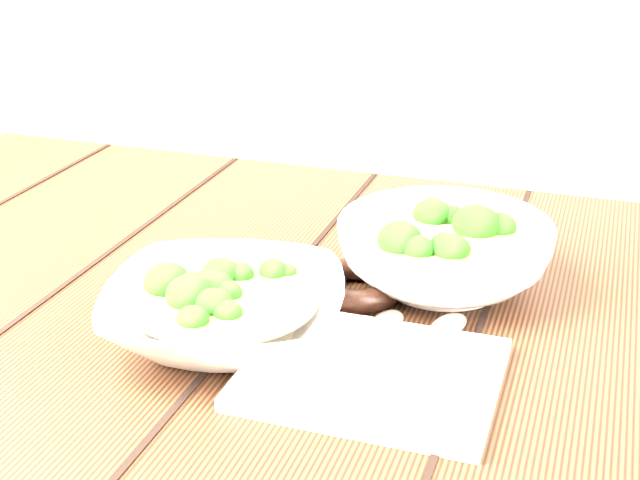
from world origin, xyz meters
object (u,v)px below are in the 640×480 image
(soup_bowl_front, at_px, (225,309))
(soup_bowl_back, at_px, (444,251))
(trivet, at_px, (353,285))
(table, at_px, (283,419))
(napkin, at_px, (372,373))

(soup_bowl_front, bearing_deg, soup_bowl_back, 46.26)
(trivet, bearing_deg, soup_bowl_front, -126.21)
(table, distance_m, soup_bowl_back, 0.23)
(soup_bowl_back, distance_m, napkin, 0.19)
(table, relative_size, napkin, 5.99)
(table, height_order, soup_bowl_front, soup_bowl_front)
(table, distance_m, trivet, 0.15)
(soup_bowl_front, bearing_deg, trivet, 53.79)
(table, xyz_separation_m, soup_bowl_front, (-0.03, -0.06, 0.15))
(soup_bowl_back, distance_m, trivet, 0.09)
(table, bearing_deg, napkin, -37.78)
(soup_bowl_front, xyz_separation_m, napkin, (0.14, -0.02, -0.02))
(soup_bowl_front, relative_size, soup_bowl_back, 0.90)
(soup_bowl_back, relative_size, trivet, 2.84)
(trivet, bearing_deg, napkin, -67.54)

